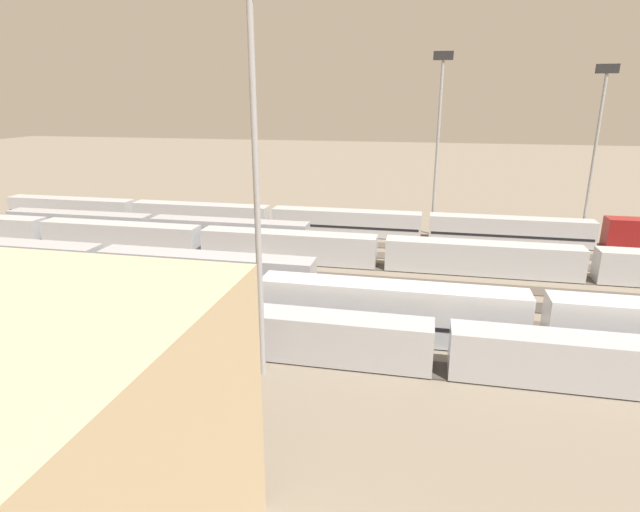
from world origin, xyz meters
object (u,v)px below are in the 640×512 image
(train_on_track_7, at_px, (259,301))
(light_mast_1, at_px, (255,138))
(train_on_track_8, at_px, (140,319))
(train_on_track_6, at_px, (102,270))
(light_mast_2, at_px, (439,122))
(light_mast_0, at_px, (598,132))
(train_on_track_0, at_px, (332,222))
(train_on_track_3, at_px, (288,246))
(train_on_track_2, at_px, (152,229))

(train_on_track_7, distance_m, light_mast_1, 17.60)
(train_on_track_8, relative_size, train_on_track_6, 2.94)
(train_on_track_8, distance_m, light_mast_2, 52.09)
(light_mast_1, xyz_separation_m, light_mast_2, (-12.67, -46.37, -0.77))
(light_mast_0, relative_size, light_mast_2, 0.92)
(train_on_track_6, distance_m, light_mast_1, 30.20)
(train_on_track_0, distance_m, train_on_track_3, 15.30)
(train_on_track_6, bearing_deg, light_mast_0, -150.37)
(light_mast_1, bearing_deg, train_on_track_7, -69.75)
(light_mast_2, bearing_deg, train_on_track_0, 12.06)
(train_on_track_6, distance_m, light_mast_0, 66.51)
(train_on_track_7, bearing_deg, train_on_track_6, -14.38)
(train_on_track_8, xyz_separation_m, light_mast_0, (-46.24, -42.21, 13.97))
(train_on_track_2, relative_size, train_on_track_0, 0.41)
(train_on_track_0, relative_size, train_on_track_6, 2.43)
(train_on_track_2, bearing_deg, train_on_track_0, -158.34)
(train_on_track_8, distance_m, train_on_track_3, 25.81)
(train_on_track_8, distance_m, light_mast_1, 20.19)
(train_on_track_3, xyz_separation_m, light_mast_1, (-5.68, 28.10, 15.90))
(train_on_track_7, bearing_deg, train_on_track_8, 28.74)
(train_on_track_8, distance_m, train_on_track_7, 10.41)
(train_on_track_6, bearing_deg, train_on_track_0, -123.48)
(train_on_track_7, xyz_separation_m, light_mast_1, (-2.99, 8.10, 15.34))
(train_on_track_7, bearing_deg, light_mast_1, 110.25)
(train_on_track_6, height_order, light_mast_2, light_mast_2)
(train_on_track_3, bearing_deg, train_on_track_2, -12.72)
(light_mast_1, bearing_deg, light_mast_0, -126.99)
(train_on_track_8, distance_m, train_on_track_0, 41.10)
(train_on_track_8, bearing_deg, train_on_track_3, -104.41)
(train_on_track_3, bearing_deg, light_mast_1, 101.44)
(train_on_track_0, distance_m, light_mast_2, 21.77)
(train_on_track_2, relative_size, train_on_track_3, 0.39)
(train_on_track_3, relative_size, light_mast_0, 4.82)
(train_on_track_8, bearing_deg, light_mast_2, -119.79)
(light_mast_0, height_order, light_mast_1, light_mast_1)
(train_on_track_8, height_order, light_mast_2, light_mast_2)
(train_on_track_2, relative_size, train_on_track_6, 1.00)
(light_mast_2, bearing_deg, light_mast_0, 177.15)
(train_on_track_2, height_order, train_on_track_0, train_on_track_0)
(train_on_track_8, bearing_deg, train_on_track_7, -151.26)
(train_on_track_2, bearing_deg, light_mast_2, -161.86)
(light_mast_1, bearing_deg, train_on_track_3, -78.56)
(train_on_track_6, xyz_separation_m, light_mast_0, (-56.63, -32.21, 13.43))
(train_on_track_7, bearing_deg, train_on_track_3, -82.32)
(train_on_track_0, xyz_separation_m, light_mast_2, (-15.32, -3.27, 15.11))
(train_on_track_2, relative_size, train_on_track_7, 0.49)
(train_on_track_2, xyz_separation_m, light_mast_2, (-40.51, -13.27, 15.14))
(train_on_track_7, bearing_deg, light_mast_0, -134.93)
(train_on_track_3, bearing_deg, train_on_track_7, 97.68)
(train_on_track_7, height_order, light_mast_0, light_mast_0)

